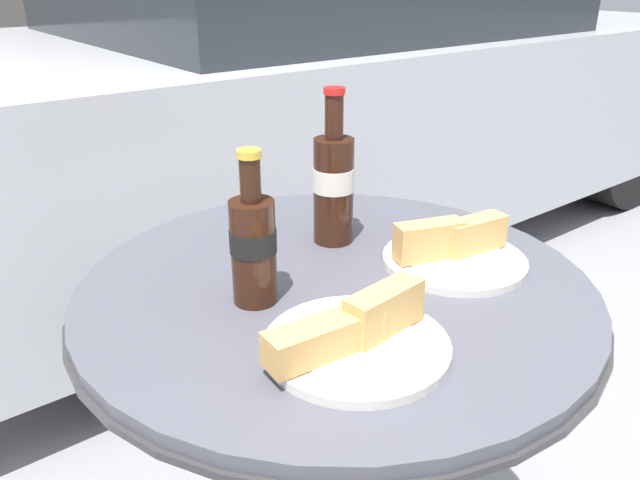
# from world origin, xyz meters

# --- Properties ---
(bistro_table) EXTENTS (0.75, 0.75, 0.71)m
(bistro_table) POSITION_xyz_m (0.00, 0.00, 0.59)
(bistro_table) COLOR #333333
(bistro_table) RESTS_ON ground_plane
(cola_bottle_left) EXTENTS (0.06, 0.06, 0.21)m
(cola_bottle_left) POSITION_xyz_m (-0.12, 0.02, 0.80)
(cola_bottle_left) COLOR #33190F
(cola_bottle_left) RESTS_ON bistro_table
(cola_bottle_right) EXTENTS (0.07, 0.07, 0.25)m
(cola_bottle_right) POSITION_xyz_m (0.09, 0.11, 0.81)
(cola_bottle_right) COLOR #33190F
(cola_bottle_right) RESTS_ON bistro_table
(lunch_plate_near) EXTENTS (0.22, 0.22, 0.07)m
(lunch_plate_near) POSITION_xyz_m (0.17, -0.07, 0.73)
(lunch_plate_near) COLOR silver
(lunch_plate_near) RESTS_ON bistro_table
(lunch_plate_far) EXTENTS (0.23, 0.22, 0.07)m
(lunch_plate_far) POSITION_xyz_m (-0.10, -0.16, 0.73)
(lunch_plate_far) COLOR silver
(lunch_plate_far) RESTS_ON bistro_table
(parked_car) EXTENTS (3.86, 1.78, 1.30)m
(parked_car) POSITION_xyz_m (1.32, 1.61, 0.62)
(parked_car) COLOR #B7B7BC
(parked_car) RESTS_ON ground_plane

